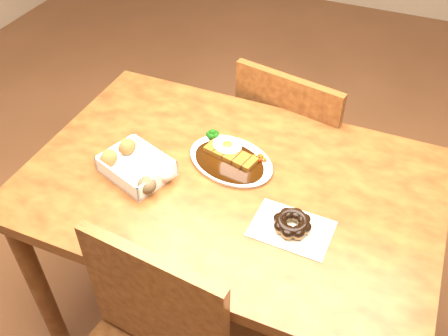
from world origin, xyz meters
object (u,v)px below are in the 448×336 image
at_px(katsu_curry_plate, 230,158).
at_px(pon_de_ring, 292,224).
at_px(chair_far, 296,147).
at_px(donut_box, 136,166).
at_px(table, 230,203).

bearing_deg(katsu_curry_plate, pon_de_ring, -36.48).
relative_size(chair_far, donut_box, 3.62).
height_order(donut_box, pon_de_ring, donut_box).
distance_m(chair_far, pon_de_ring, 0.73).
bearing_deg(donut_box, pon_de_ring, -3.67).
bearing_deg(chair_far, katsu_curry_plate, 89.18).
xyz_separation_m(donut_box, pon_de_ring, (0.49, -0.03, -0.01)).
relative_size(katsu_curry_plate, donut_box, 1.31).
bearing_deg(table, pon_de_ring, -26.50).
distance_m(chair_far, katsu_curry_plate, 0.55).
height_order(katsu_curry_plate, pon_de_ring, katsu_curry_plate).
xyz_separation_m(table, katsu_curry_plate, (-0.03, 0.08, 0.11)).
height_order(table, chair_far, chair_far).
bearing_deg(donut_box, chair_far, 61.78).
relative_size(table, donut_box, 4.99).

